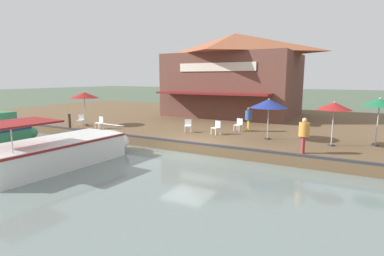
# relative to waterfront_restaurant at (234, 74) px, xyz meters

# --- Properties ---
(ground_plane) EXTENTS (220.00, 220.00, 0.00)m
(ground_plane) POSITION_rel_waterfront_restaurant_xyz_m (13.87, 2.67, -4.54)
(ground_plane) COLOR #4C5B47
(quay_deck) EXTENTS (22.00, 56.00, 0.60)m
(quay_deck) POSITION_rel_waterfront_restaurant_xyz_m (2.87, 2.67, -4.24)
(quay_deck) COLOR brown
(quay_deck) RESTS_ON ground
(quay_edge_fender) EXTENTS (0.20, 50.40, 0.10)m
(quay_edge_fender) POSITION_rel_waterfront_restaurant_xyz_m (13.77, 2.67, -3.89)
(quay_edge_fender) COLOR #2D2D33
(quay_edge_fender) RESTS_ON quay_deck
(waterfront_restaurant) EXTENTS (10.73, 12.11, 7.75)m
(waterfront_restaurant) POSITION_rel_waterfront_restaurant_xyz_m (0.00, 0.00, 0.00)
(waterfront_restaurant) COLOR brown
(waterfront_restaurant) RESTS_ON quay_deck
(patio_umbrella_back_row) EXTENTS (2.16, 2.16, 2.39)m
(patio_umbrella_back_row) POSITION_rel_waterfront_restaurant_xyz_m (10.54, 6.12, -1.85)
(patio_umbrella_back_row) COLOR #B7B7B7
(patio_umbrella_back_row) RESTS_ON quay_deck
(patio_umbrella_mid_patio_right) EXTENTS (1.75, 1.75, 2.34)m
(patio_umbrella_mid_patio_right) POSITION_rel_waterfront_restaurant_xyz_m (10.66, 9.54, -1.84)
(patio_umbrella_mid_patio_right) COLOR #B7B7B7
(patio_umbrella_mid_patio_right) RESTS_ON quay_deck
(patio_umbrella_far_corner) EXTENTS (2.18, 2.18, 2.54)m
(patio_umbrella_far_corner) POSITION_rel_waterfront_restaurant_xyz_m (11.82, -7.47, -1.67)
(patio_umbrella_far_corner) COLOR #B7B7B7
(patio_umbrella_far_corner) RESTS_ON quay_deck
(patio_umbrella_near_quay_edge) EXTENTS (1.73, 1.73, 2.54)m
(patio_umbrella_near_quay_edge) POSITION_rel_waterfront_restaurant_xyz_m (9.57, 11.60, -1.65)
(patio_umbrella_near_quay_edge) COLOR #B7B7B7
(patio_umbrella_near_quay_edge) RESTS_ON quay_deck
(cafe_chair_back_row_seat) EXTENTS (0.57, 0.57, 0.85)m
(cafe_chair_back_row_seat) POSITION_rel_waterfront_restaurant_xyz_m (10.78, 0.90, -3.46)
(cafe_chair_back_row_seat) COLOR white
(cafe_chair_back_row_seat) RESTS_ON quay_deck
(cafe_chair_facing_river) EXTENTS (0.52, 0.52, 0.85)m
(cafe_chair_facing_river) POSITION_rel_waterfront_restaurant_xyz_m (8.77, 3.71, -3.46)
(cafe_chair_facing_river) COLOR white
(cafe_chair_facing_river) RESTS_ON quay_deck
(cafe_chair_under_first_umbrella) EXTENTS (0.56, 0.56, 0.85)m
(cafe_chair_under_first_umbrella) POSITION_rel_waterfront_restaurant_xyz_m (12.29, -7.46, -3.46)
(cafe_chair_under_first_umbrella) COLOR white
(cafe_chair_under_first_umbrella) RESTS_ON quay_deck
(cafe_chair_mid_patio) EXTENTS (0.57, 0.57, 0.85)m
(cafe_chair_mid_patio) POSITION_rel_waterfront_restaurant_xyz_m (10.58, 2.88, -3.46)
(cafe_chair_mid_patio) COLOR white
(cafe_chair_mid_patio) RESTS_ON quay_deck
(cafe_chair_far_corner_seat) EXTENTS (0.50, 0.50, 0.85)m
(cafe_chair_far_corner_seat) POSITION_rel_waterfront_restaurant_xyz_m (12.50, -5.28, -3.46)
(cafe_chair_far_corner_seat) COLOR white
(cafe_chair_far_corner_seat) RESTS_ON quay_deck
(person_at_quay_edge) EXTENTS (0.46, 0.46, 1.62)m
(person_at_quay_edge) POSITION_rel_waterfront_restaurant_xyz_m (8.56, 4.31, -2.94)
(person_at_quay_edge) COLOR gold
(person_at_quay_edge) RESTS_ON quay_deck
(person_near_entrance) EXTENTS (0.48, 0.48, 1.71)m
(person_near_entrance) POSITION_rel_waterfront_restaurant_xyz_m (13.10, 8.47, -2.87)
(person_near_entrance) COLOR #B23338
(person_near_entrance) RESTS_ON quay_deck
(motorboat_second_along) EXTENTS (7.61, 3.18, 2.26)m
(motorboat_second_along) POSITION_rel_waterfront_restaurant_xyz_m (18.27, -1.59, -3.79)
(motorboat_second_along) COLOR silver
(motorboat_second_along) RESTS_ON river_water
(mooring_post) EXTENTS (0.22, 0.22, 1.04)m
(mooring_post) POSITION_rel_waterfront_restaurant_xyz_m (13.52, -7.19, -3.41)
(mooring_post) COLOR #473323
(mooring_post) RESTS_ON quay_deck
(tree_downstream_bank) EXTENTS (4.68, 4.46, 7.03)m
(tree_downstream_bank) POSITION_rel_waterfront_restaurant_xyz_m (-4.47, -4.62, 0.73)
(tree_downstream_bank) COLOR brown
(tree_downstream_bank) RESTS_ON quay_deck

